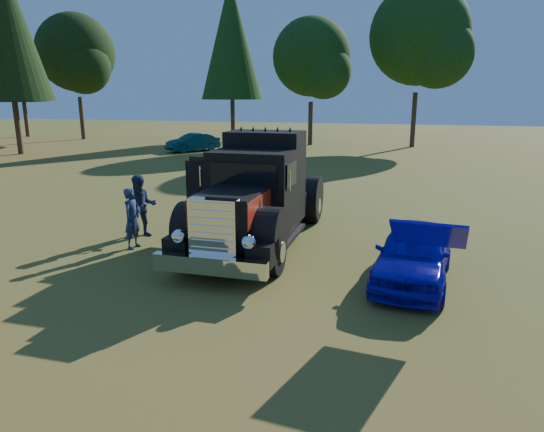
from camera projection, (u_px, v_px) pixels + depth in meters
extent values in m
plane|color=#3F5D1B|center=(235.00, 277.00, 10.88)|extent=(120.00, 120.00, 0.00)
cylinder|color=#2D2116|center=(233.00, 114.00, 41.65)|extent=(0.36, 0.36, 4.68)
cone|color=black|center=(231.00, 39.00, 40.16)|extent=(5.20, 5.20, 9.75)
cylinder|color=#2D2116|center=(17.00, 119.00, 32.78)|extent=(0.36, 0.36, 4.68)
cone|color=black|center=(5.00, 23.00, 31.29)|extent=(5.20, 5.20, 9.75)
cylinder|color=#2D2116|center=(310.00, 123.00, 39.08)|extent=(0.36, 0.36, 3.42)
sphere|color=black|center=(312.00, 57.00, 37.83)|extent=(6.08, 6.08, 6.08)
sphere|color=black|center=(324.00, 71.00, 37.10)|extent=(4.18, 4.18, 4.18)
cylinder|color=#2D2116|center=(25.00, 114.00, 46.60)|extent=(0.36, 0.36, 4.32)
cone|color=black|center=(18.00, 52.00, 45.23)|extent=(4.80, 4.80, 9.00)
cylinder|color=#2D2116|center=(414.00, 120.00, 37.41)|extent=(0.36, 0.36, 4.14)
sphere|color=black|center=(420.00, 35.00, 35.90)|extent=(7.36, 7.36, 7.36)
sphere|color=black|center=(438.00, 53.00, 35.02)|extent=(5.06, 5.06, 5.06)
cylinder|color=#2D2116|center=(82.00, 118.00, 43.94)|extent=(0.36, 0.36, 3.78)
sphere|color=black|center=(76.00, 53.00, 42.56)|extent=(6.72, 6.72, 6.72)
sphere|color=black|center=(83.00, 67.00, 41.76)|extent=(4.62, 4.62, 4.62)
cylinder|color=black|center=(189.00, 244.00, 11.44)|extent=(0.32, 1.10, 1.10)
cylinder|color=black|center=(274.00, 251.00, 10.90)|extent=(0.32, 1.10, 1.10)
cylinder|color=black|center=(251.00, 202.00, 15.93)|extent=(0.32, 1.10, 1.10)
cylinder|color=black|center=(313.00, 206.00, 15.39)|extent=(0.32, 1.10, 1.10)
cylinder|color=black|center=(260.00, 202.00, 15.84)|extent=(0.32, 1.10, 1.10)
cylinder|color=black|center=(303.00, 205.00, 15.47)|extent=(0.32, 1.10, 1.10)
cube|color=black|center=(262.00, 218.00, 13.58)|extent=(1.60, 6.40, 0.28)
cube|color=white|center=(210.00, 266.00, 10.00)|extent=(2.50, 0.22, 0.36)
cube|color=white|center=(214.00, 229.00, 10.11)|extent=(1.05, 0.30, 1.30)
cube|color=black|center=(231.00, 215.00, 11.08)|extent=(1.35, 1.80, 1.10)
cube|color=maroon|center=(203.00, 205.00, 11.21)|extent=(0.02, 1.80, 0.60)
cube|color=maroon|center=(260.00, 209.00, 10.85)|extent=(0.02, 1.80, 0.60)
cylinder|color=black|center=(192.00, 228.00, 11.31)|extent=(0.55, 1.24, 1.24)
cylinder|color=black|center=(270.00, 234.00, 10.83)|extent=(0.55, 1.24, 1.24)
sphere|color=white|center=(179.00, 237.00, 10.29)|extent=(0.32, 0.32, 0.32)
sphere|color=white|center=(249.00, 242.00, 9.89)|extent=(0.32, 0.32, 0.32)
cube|color=black|center=(252.00, 192.00, 12.47)|extent=(2.05, 1.30, 2.10)
cube|color=black|center=(243.00, 177.00, 11.72)|extent=(1.70, 0.05, 0.65)
cube|color=black|center=(266.00, 176.00, 13.63)|extent=(2.05, 1.30, 2.50)
cube|color=black|center=(280.00, 193.00, 15.37)|extent=(2.00, 2.00, 0.35)
cube|color=black|center=(205.00, 188.00, 13.49)|extent=(1.10, 0.09, 1.50)
cube|color=maroon|center=(205.00, 193.00, 13.57)|extent=(0.85, 0.04, 0.75)
imported|color=#0814B3|center=(413.00, 253.00, 10.51)|extent=(1.91, 3.90, 1.28)
cube|color=#0814B3|center=(429.00, 235.00, 8.66)|extent=(1.39, 1.07, 0.67)
imported|color=#22224F|center=(132.00, 218.00, 12.77)|extent=(0.43, 0.62, 1.62)
imported|color=#1A253E|center=(141.00, 206.00, 13.79)|extent=(1.09, 1.02, 1.79)
imported|color=#0A413B|center=(193.00, 142.00, 34.80)|extent=(3.37, 3.92, 1.27)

